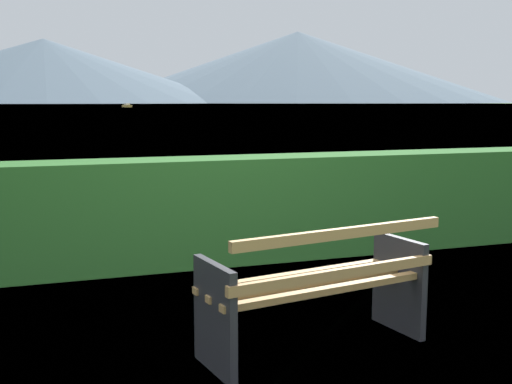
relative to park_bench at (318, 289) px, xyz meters
name	(u,v)px	position (x,y,z in m)	size (l,w,h in m)	color
ground_plane	(312,348)	(-0.01, 0.06, -0.42)	(1400.00, 1400.00, 0.00)	#567A38
water_surface	(48,105)	(-0.01, 308.00, -0.42)	(620.00, 620.00, 0.00)	slate
park_bench	(318,289)	(0.00, 0.00, 0.00)	(1.60, 0.83, 0.87)	tan
hedge_row	(217,210)	(-0.01, 2.47, 0.11)	(10.98, 0.61, 1.06)	#2D6B28
fishing_boat_near	(127,106)	(19.15, 165.41, -0.03)	(2.20, 4.98, 1.04)	gold
distant_hills	(23,60)	(-17.70, 587.72, 37.00)	(897.60, 408.95, 87.83)	slate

